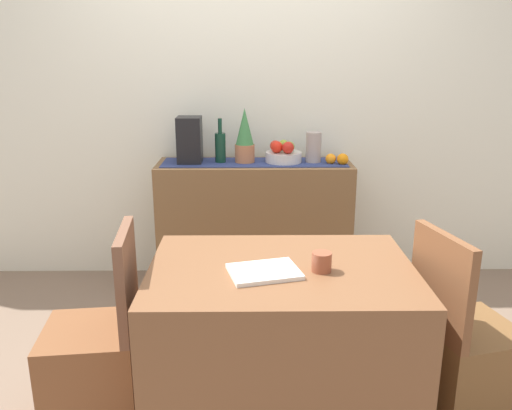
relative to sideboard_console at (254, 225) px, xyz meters
name	(u,v)px	position (x,y,z in m)	size (l,w,h in m)	color
ground_plane	(249,354)	(-0.04, -0.92, -0.45)	(6.40, 6.40, 0.02)	#7A6352
room_wall_rear	(248,91)	(-0.04, 0.26, 0.91)	(6.40, 0.06, 2.70)	silver
sideboard_console	(254,225)	(0.00, 0.00, 0.00)	(1.32, 0.42, 0.89)	brown
table_runner	(254,162)	(0.00, 0.00, 0.45)	(1.24, 0.32, 0.01)	navy
fruit_bowl	(284,157)	(0.20, 0.00, 0.48)	(0.25, 0.25, 0.07)	silver
apple_upper	(275,146)	(0.14, 0.04, 0.55)	(0.07, 0.07, 0.07)	red
apple_center	(277,147)	(0.15, -0.03, 0.56)	(0.08, 0.08, 0.08)	red
apple_rear	(284,145)	(0.20, 0.08, 0.55)	(0.07, 0.07, 0.07)	#8BA836
apple_front	(288,148)	(0.22, -0.06, 0.56)	(0.08, 0.08, 0.08)	red
apple_right	(290,147)	(0.24, 0.01, 0.55)	(0.07, 0.07, 0.07)	#88A93C
wine_bottle	(220,147)	(-0.23, 0.00, 0.55)	(0.07, 0.07, 0.30)	#113626
coffee_maker	(190,140)	(-0.43, 0.00, 0.60)	(0.16, 0.18, 0.31)	black
ceramic_vase	(314,148)	(0.40, 0.00, 0.55)	(0.10, 0.10, 0.21)	#A1938E
potted_plant	(245,137)	(-0.06, 0.00, 0.62)	(0.13, 0.13, 0.37)	#AE6B47
orange_loose_end	(331,159)	(0.51, -0.04, 0.48)	(0.07, 0.07, 0.07)	orange
orange_loose_mid	(343,159)	(0.59, -0.07, 0.48)	(0.08, 0.08, 0.08)	orange
dining_table	(281,344)	(0.10, -1.44, -0.07)	(1.13, 0.79, 0.74)	brown
open_book	(264,272)	(0.03, -1.51, 0.30)	(0.28, 0.21, 0.02)	white
coffee_cup	(322,262)	(0.27, -1.49, 0.34)	(0.08, 0.08, 0.08)	brown
chair_near_window	(96,365)	(-0.72, -1.44, -0.18)	(0.44, 0.44, 0.90)	brown
chair_by_corner	(464,364)	(0.93, -1.45, -0.18)	(0.49, 0.49, 0.90)	brown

